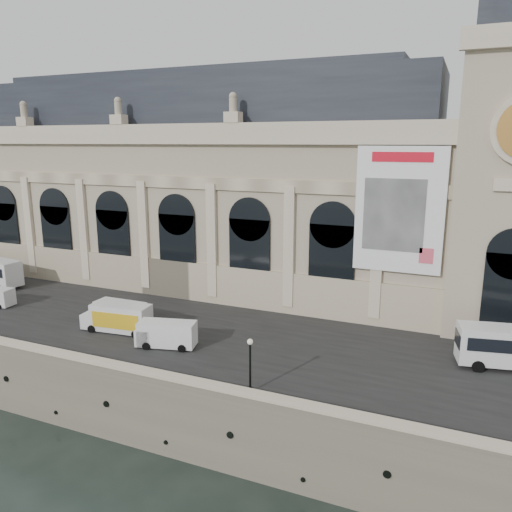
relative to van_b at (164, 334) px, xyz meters
The scene contains 9 objects.
ground 11.12m from the van_b, 110.28° to the right, with size 260.00×260.00×0.00m, color black.
quay 27.66m from the van_b, 96.09° to the left, with size 160.00×70.00×6.00m, color #776E5B.
street 6.93m from the van_b, 115.18° to the left, with size 160.00×24.00×0.06m, color #2D2D2D.
parapet 7.83m from the van_b, 111.81° to the right, with size 160.00×1.40×1.21m.
museum 27.61m from the van_b, 111.08° to the left, with size 69.00×18.70×29.10m.
van_b is the anchor object (origin of this frame).
van_c 8.79m from the van_b, 158.31° to the left, with size 5.94×2.51×2.64m.
box_truck 6.98m from the van_b, 167.17° to the left, with size 7.79×3.34×3.05m.
lamp_right 12.78m from the van_b, 23.97° to the right, with size 0.47×0.47×4.66m.
Camera 1 is at (29.50, -31.16, 25.90)m, focal length 35.00 mm.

